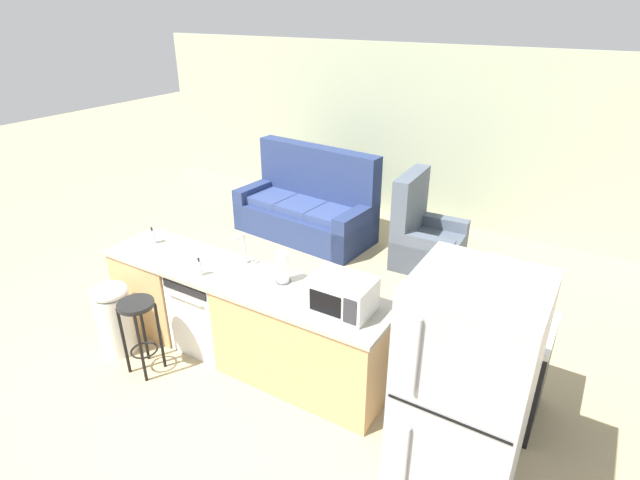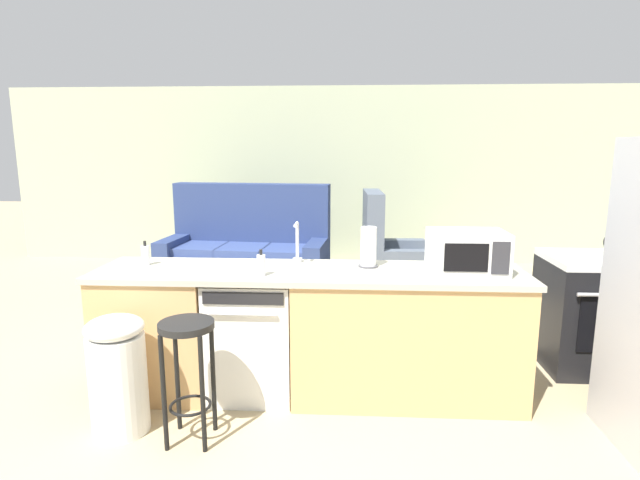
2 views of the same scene
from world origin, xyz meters
TOP-DOWN VIEW (x-y plane):
  - ground_plane at (0.00, 0.00)m, footprint 24.00×24.00m
  - wall_back at (0.30, 4.20)m, footprint 10.00×0.06m
  - kitchen_counter at (0.24, 0.00)m, footprint 2.94×0.66m
  - dishwasher at (-0.25, -0.00)m, footprint 0.58×0.61m
  - stove_range at (2.35, 0.55)m, footprint 0.76×0.68m
  - refrigerator at (2.35, -0.55)m, footprint 0.72×0.73m
  - microwave at (1.21, -0.00)m, footprint 0.50×0.37m
  - sink_faucet at (0.05, 0.21)m, footprint 0.07×0.18m
  - paper_towel_roll at (0.56, 0.12)m, footprint 0.14×0.14m
  - soap_bottle at (-0.15, -0.18)m, footprint 0.06×0.06m
  - dish_soap_bottle at (-1.02, 0.07)m, footprint 0.06×0.06m
  - kettle at (2.52, 0.68)m, footprint 0.21×0.17m
  - bar_stool at (-0.51, -0.63)m, footprint 0.32×0.32m
  - trash_bin at (-0.97, -0.56)m, footprint 0.35×0.35m
  - couch at (-0.84, 2.74)m, footprint 2.07×1.08m
  - armchair at (0.91, 2.73)m, footprint 0.83×0.88m

SIDE VIEW (x-z plane):
  - ground_plane at x=0.00m, z-range 0.00..0.00m
  - armchair at x=0.91m, z-range -0.25..0.95m
  - trash_bin at x=-0.97m, z-range 0.01..0.75m
  - couch at x=-0.84m, z-range -0.24..1.03m
  - kitchen_counter at x=0.24m, z-range -0.03..0.87m
  - dishwasher at x=-0.25m, z-range 0.00..0.84m
  - stove_range at x=2.35m, z-range 0.00..0.90m
  - bar_stool at x=-0.51m, z-range 0.17..0.91m
  - refrigerator at x=2.35m, z-range 0.00..1.79m
  - soap_bottle at x=-0.15m, z-range 0.88..1.06m
  - dish_soap_bottle at x=-1.02m, z-range 0.88..1.06m
  - kettle at x=2.52m, z-range 0.89..1.08m
  - sink_faucet at x=0.05m, z-range 0.88..1.18m
  - paper_towel_roll at x=0.56m, z-range 0.90..1.18m
  - microwave at x=1.21m, z-range 0.90..1.18m
  - wall_back at x=0.30m, z-range 0.00..2.60m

